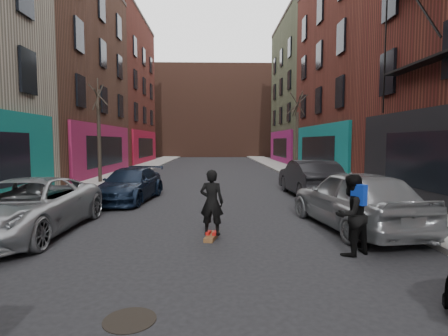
{
  "coord_description": "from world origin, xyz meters",
  "views": [
    {
      "loc": [
        0.18,
        -1.47,
        2.36
      ],
      "look_at": [
        0.44,
        8.48,
        1.6
      ],
      "focal_mm": 28.0,
      "sensor_mm": 36.0,
      "label": 1
    }
  ],
  "objects": [
    {
      "name": "tree_left_far",
      "position": [
        -6.2,
        18.0,
        3.38
      ],
      "size": [
        2.0,
        2.0,
        6.5
      ],
      "primitive_type": null,
      "color": "black",
      "rests_on": "sidewalk_left"
    },
    {
      "name": "building_far",
      "position": [
        0.0,
        56.0,
        7.0
      ],
      "size": [
        40.0,
        10.0,
        14.0
      ],
      "primitive_type": "cube",
      "color": "#47281E",
      "rests_on": "ground"
    },
    {
      "name": "manhole",
      "position": [
        -0.95,
        3.0,
        0.01
      ],
      "size": [
        0.84,
        0.84,
        0.01
      ],
      "primitive_type": "cylinder",
      "rotation": [
        0.0,
        0.0,
        -0.23
      ],
      "color": "black",
      "rests_on": "ground"
    },
    {
      "name": "sidewalk_right",
      "position": [
        6.25,
        30.0,
        0.07
      ],
      "size": [
        2.5,
        84.0,
        0.13
      ],
      "primitive_type": "cube",
      "color": "gray",
      "rests_on": "ground"
    },
    {
      "name": "tree_right_far",
      "position": [
        6.2,
        24.0,
        3.53
      ],
      "size": [
        2.0,
        2.0,
        6.8
      ],
      "primitive_type": null,
      "color": "black",
      "rests_on": "sidewalk_right"
    },
    {
      "name": "sidewalk_left",
      "position": [
        -6.25,
        30.0,
        0.07
      ],
      "size": [
        2.5,
        84.0,
        0.13
      ],
      "primitive_type": "cube",
      "color": "gray",
      "rests_on": "ground"
    },
    {
      "name": "skateboard",
      "position": [
        0.1,
        6.87,
        0.05
      ],
      "size": [
        0.39,
        0.83,
        0.1
      ],
      "primitive_type": "cube",
      "rotation": [
        0.0,
        0.0,
        -0.22
      ],
      "color": "brown",
      "rests_on": "ground"
    },
    {
      "name": "parked_left_far",
      "position": [
        -4.59,
        7.37,
        0.71
      ],
      "size": [
        2.45,
        5.14,
        1.42
      ],
      "primitive_type": "imported",
      "rotation": [
        0.0,
        0.0,
        -0.02
      ],
      "color": "#919499",
      "rests_on": "ground"
    },
    {
      "name": "skateboarder",
      "position": [
        0.1,
        6.87,
        0.89
      ],
      "size": [
        0.65,
        0.5,
        1.59
      ],
      "primitive_type": "imported",
      "rotation": [
        0.0,
        0.0,
        2.92
      ],
      "color": "black",
      "rests_on": "skateboard"
    },
    {
      "name": "parked_right_far",
      "position": [
        3.94,
        7.71,
        0.82
      ],
      "size": [
        2.57,
        5.02,
        1.63
      ],
      "primitive_type": "imported",
      "rotation": [
        0.0,
        0.0,
        3.28
      ],
      "color": "gray",
      "rests_on": "ground"
    },
    {
      "name": "parked_right_end",
      "position": [
        4.27,
        13.44,
        0.79
      ],
      "size": [
        1.83,
        4.83,
        1.57
      ],
      "primitive_type": "imported",
      "rotation": [
        0.0,
        0.0,
        3.18
      ],
      "color": "black",
      "rests_on": "ground"
    },
    {
      "name": "parked_left_end",
      "position": [
        -3.2,
        12.39,
        0.65
      ],
      "size": [
        2.32,
        4.64,
        1.29
      ],
      "primitive_type": "imported",
      "rotation": [
        0.0,
        0.0,
        -0.12
      ],
      "color": "black",
      "rests_on": "ground"
    },
    {
      "name": "pedestrian",
      "position": [
        3.0,
        5.58,
        0.85
      ],
      "size": [
        1.03,
        0.96,
        1.68
      ],
      "rotation": [
        0.0,
        0.0,
        3.65
      ],
      "color": "black",
      "rests_on": "ground"
    }
  ]
}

